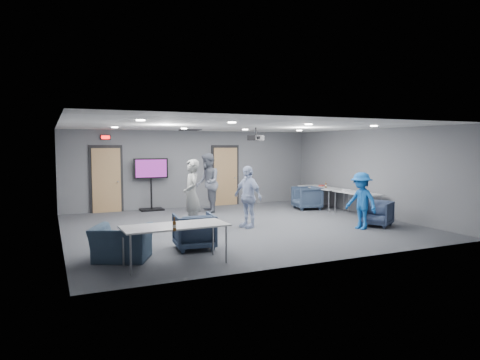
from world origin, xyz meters
name	(u,v)px	position (x,y,z in m)	size (l,w,h in m)	color
floor	(240,226)	(0.00, 0.00, 0.00)	(9.00, 9.00, 0.00)	#35373C
ceiling	(240,126)	(0.00, 0.00, 2.70)	(9.00, 9.00, 0.00)	white
wall_back	(194,169)	(0.00, 4.00, 1.35)	(9.00, 0.02, 2.70)	slate
wall_front	(328,190)	(0.00, -4.00, 1.35)	(9.00, 0.02, 2.70)	slate
wall_left	(60,182)	(-4.50, 0.00, 1.35)	(0.02, 8.00, 2.70)	slate
wall_right	(370,172)	(4.50, 0.00, 1.35)	(0.02, 8.00, 2.70)	slate
door_left	(106,180)	(-3.00, 3.95, 1.07)	(1.06, 0.17, 2.24)	black
door_right	(225,176)	(1.20, 3.95, 1.07)	(1.06, 0.17, 2.24)	black
exit_sign	(105,137)	(-3.00, 3.93, 2.45)	(0.32, 0.08, 0.16)	black
hvac_diffuser	(190,130)	(-0.50, 2.80, 2.69)	(0.60, 0.60, 0.03)	black
downlights	(240,127)	(0.00, 0.00, 2.68)	(6.18, 3.78, 0.02)	white
person_a	(192,195)	(-1.38, -0.04, 0.91)	(0.67, 0.44, 1.83)	gray
person_b	(207,183)	(-0.01, 2.54, 0.97)	(0.94, 0.73, 1.94)	slate
person_c	(248,197)	(0.09, -0.31, 0.82)	(0.97, 0.40, 1.65)	#AFBEE1
person_d	(361,201)	(2.70, -1.73, 0.74)	(0.96, 0.55, 1.48)	#1B5CB2
chair_right_a	(307,198)	(3.35, 1.83, 0.39)	(0.84, 0.86, 0.78)	#313F55
chair_right_c	(377,213)	(3.35, -1.60, 0.35)	(0.74, 0.76, 0.69)	#34405B
chair_front_a	(194,231)	(-1.96, -2.01, 0.38)	(0.81, 0.83, 0.76)	#334259
chair_front_b	(121,243)	(-3.50, -2.31, 0.33)	(1.02, 0.89, 0.66)	#374B60
table_right_a	(322,188)	(4.00, 1.89, 0.69)	(0.78, 1.87, 0.73)	silver
table_right_b	(357,194)	(4.00, -0.01, 0.68)	(0.70, 1.67, 0.73)	silver
table_front_left	(175,227)	(-2.65, -3.00, 0.69)	(1.94, 0.86, 0.73)	silver
bottle_front	(174,226)	(-2.80, -3.52, 0.82)	(0.06, 0.06, 0.24)	#59320F
bottle_right	(326,185)	(4.00, 1.64, 0.81)	(0.06, 0.06, 0.23)	#59320F
snack_box	(322,186)	(4.19, 2.17, 0.75)	(0.20, 0.13, 0.04)	#E34338
wrapper	(346,190)	(3.98, 0.49, 0.76)	(0.22, 0.15, 0.05)	silver
tv_stand	(151,181)	(-1.58, 3.75, 1.00)	(1.15, 0.55, 1.76)	black
projector	(256,138)	(0.68, 0.40, 2.40)	(0.46, 0.43, 0.36)	black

